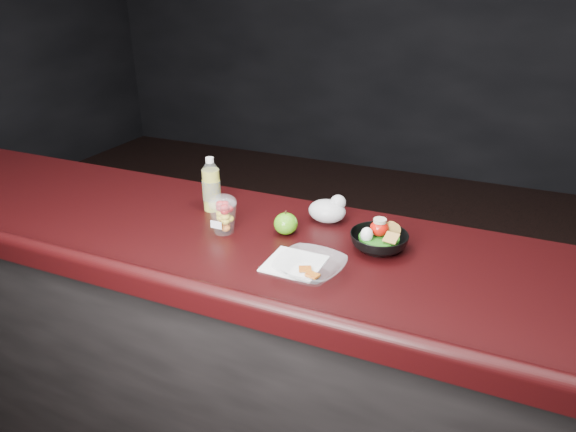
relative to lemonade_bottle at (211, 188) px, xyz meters
The scene contains 8 objects.
counter 0.66m from the lemonade_bottle, 28.40° to the right, with size 4.06×0.71×1.02m.
lemonade_bottle is the anchor object (origin of this frame).
fruit_cup 0.19m from the lemonade_bottle, 47.94° to the right, with size 0.09×0.09×0.13m.
green_apple 0.33m from the lemonade_bottle, 12.95° to the right, with size 0.08×0.08×0.08m.
plastic_bag 0.42m from the lemonade_bottle, ahead, with size 0.13×0.11×0.09m.
snack_bowl 0.62m from the lemonade_bottle, ahead, with size 0.20×0.20×0.10m.
takeout_bowl 0.56m from the lemonade_bottle, 30.21° to the right, with size 0.21×0.21×0.05m.
paper_napkin 0.49m from the lemonade_bottle, 30.10° to the right, with size 0.16×0.16×0.00m, color white.
Camera 1 is at (0.66, -0.99, 1.77)m, focal length 32.00 mm.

